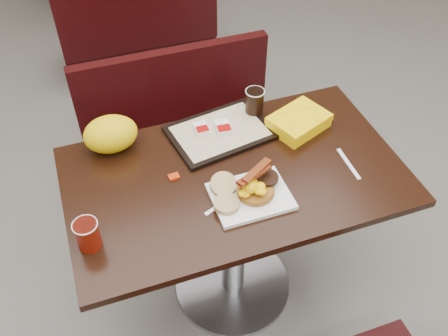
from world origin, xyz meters
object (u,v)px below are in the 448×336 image
object	(u,v)px
pancake_stack	(256,190)
coffee_cup_far	(255,101)
bench_far_s	(135,21)
paper_bag	(111,134)
knife	(348,164)
bench_near_n	(186,133)
coffee_cup_near	(88,235)
table_near	(234,237)
fork	(217,207)
platter	(251,196)
hashbrown_sleeve_right	(223,127)
tray	(220,133)
clamshell	(299,122)
hashbrown_sleeve_left	(201,128)

from	to	relation	value
pancake_stack	coffee_cup_far	size ratio (longest dim) A/B	1.30
bench_far_s	paper_bag	world-z (taller)	paper_bag
paper_bag	knife	bearing A→B (deg)	-25.10
bench_near_n	coffee_cup_near	world-z (taller)	coffee_cup_near
pancake_stack	coffee_cup_near	distance (m)	0.56
table_near	fork	world-z (taller)	fork
platter	pancake_stack	bearing A→B (deg)	9.57
coffee_cup_near	hashbrown_sleeve_right	xyz separation A→B (m)	(0.57, 0.36, -0.02)
coffee_cup_near	tray	bearing A→B (deg)	33.11
knife	clamshell	world-z (taller)	clamshell
hashbrown_sleeve_left	paper_bag	xyz separation A→B (m)	(-0.34, 0.03, 0.04)
hashbrown_sleeve_right	coffee_cup_far	bearing A→B (deg)	28.36
coffee_cup_near	hashbrown_sleeve_left	distance (m)	0.62
tray	hashbrown_sleeve_left	world-z (taller)	hashbrown_sleeve_left
table_near	hashbrown_sleeve_right	xyz separation A→B (m)	(0.03, 0.22, 0.40)
bench_far_s	clamshell	distance (m)	1.83
pancake_stack	paper_bag	xyz separation A→B (m)	(-0.41, 0.40, 0.04)
hashbrown_sleeve_right	coffee_cup_far	xyz separation A→B (m)	(0.15, 0.07, 0.04)
bench_near_n	coffee_cup_far	distance (m)	0.64
table_near	tray	size ratio (longest dim) A/B	3.20
bench_far_s	coffee_cup_far	distance (m)	1.69
table_near	coffee_cup_near	xyz separation A→B (m)	(-0.53, -0.14, 0.43)
bench_near_n	paper_bag	xyz separation A→B (m)	(-0.38, -0.42, 0.46)
platter	fork	xyz separation A→B (m)	(-0.12, -0.00, -0.01)
table_near	knife	bearing A→B (deg)	-12.95
tray	hashbrown_sleeve_right	xyz separation A→B (m)	(0.01, 0.00, 0.02)
bench_far_s	knife	bearing A→B (deg)	-78.50
paper_bag	hashbrown_sleeve_left	bearing A→B (deg)	-5.63
knife	paper_bag	size ratio (longest dim) A/B	0.82
hashbrown_sleeve_right	coffee_cup_far	size ratio (longest dim) A/B	0.79
bench_far_s	paper_bag	bearing A→B (deg)	-103.33
platter	knife	size ratio (longest dim) A/B	1.61
coffee_cup_near	clamshell	bearing A→B (deg)	19.11
platter	pancake_stack	distance (m)	0.03
hashbrown_sleeve_left	fork	bearing A→B (deg)	-100.76
platter	knife	xyz separation A→B (m)	(0.40, 0.03, -0.01)
hashbrown_sleeve_left	clamshell	distance (m)	0.38
platter	table_near	bearing A→B (deg)	94.37
pancake_stack	coffee_cup_far	bearing A→B (deg)	68.88
bench_far_s	coffee_cup_near	size ratio (longest dim) A/B	9.76
pancake_stack	clamshell	bearing A→B (deg)	43.49
bench_far_s	platter	distance (m)	2.07
knife	clamshell	size ratio (longest dim) A/B	0.76
tray	fork	bearing A→B (deg)	-119.97
pancake_stack	clamshell	distance (m)	0.40
bench_far_s	pancake_stack	bearing A→B (deg)	-89.19
platter	bench_near_n	bearing A→B (deg)	90.76
bench_near_n	hashbrown_sleeve_left	distance (m)	0.62
table_near	pancake_stack	xyz separation A→B (m)	(0.03, -0.12, 0.40)
bench_near_n	pancake_stack	size ratio (longest dim) A/B	7.83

